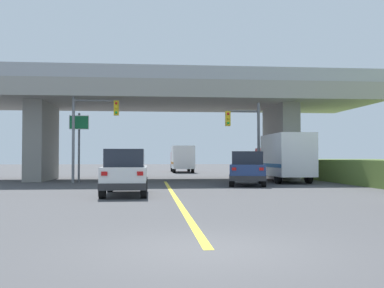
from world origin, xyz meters
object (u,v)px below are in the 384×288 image
at_px(highway_sign, 79,133).
at_px(semi_truck_distant, 182,158).
at_px(box_truck, 284,157).
at_px(traffic_signal_nearside, 247,132).
at_px(suv_lead, 125,172).
at_px(traffic_signal_farside, 88,124).
at_px(suv_crossing, 247,168).

distance_m(highway_sign, semi_truck_distant, 22.08).
height_order(box_truck, semi_truck_distant, box_truck).
height_order(traffic_signal_nearside, highway_sign, traffic_signal_nearside).
distance_m(traffic_signal_nearside, highway_sign, 11.20).
height_order(suv_lead, traffic_signal_nearside, traffic_signal_nearside).
relative_size(box_truck, traffic_signal_farside, 1.22).
distance_m(suv_lead, box_truck, 14.31).
distance_m(suv_crossing, traffic_signal_nearside, 3.24).
xyz_separation_m(suv_lead, semi_truck_distant, (4.71, 31.03, 0.55)).
distance_m(suv_lead, semi_truck_distant, 31.39).
distance_m(box_truck, semi_truck_distant, 21.73).
height_order(suv_lead, traffic_signal_farside, traffic_signal_farside).
bearing_deg(traffic_signal_farside, highway_sign, 123.31).
distance_m(suv_lead, suv_crossing, 9.38).
relative_size(box_truck, semi_truck_distant, 0.99).
xyz_separation_m(suv_lead, traffic_signal_nearside, (7.36, 8.63, 2.29)).
relative_size(traffic_signal_farside, highway_sign, 1.28).
relative_size(suv_lead, highway_sign, 1.03).
bearing_deg(suv_crossing, traffic_signal_nearside, 88.72).
height_order(traffic_signal_farside, semi_truck_distant, traffic_signal_farside).
xyz_separation_m(suv_crossing, semi_truck_distant, (-2.15, 24.63, 0.55)).
relative_size(suv_lead, box_truck, 0.66).
bearing_deg(semi_truck_distant, suv_crossing, -85.01).
relative_size(traffic_signal_nearside, traffic_signal_farside, 0.87).
height_order(suv_lead, highway_sign, highway_sign).
bearing_deg(traffic_signal_nearside, box_truck, 25.89).
distance_m(box_truck, traffic_signal_farside, 13.28).
xyz_separation_m(box_truck, highway_sign, (-13.86, 0.66, 1.64)).
relative_size(box_truck, highway_sign, 1.56).
xyz_separation_m(suv_crossing, highway_sign, (-10.51, 4.28, 2.31)).
xyz_separation_m(highway_sign, semi_truck_distant, (8.36, 20.36, -1.76)).
relative_size(suv_crossing, traffic_signal_nearside, 0.89).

